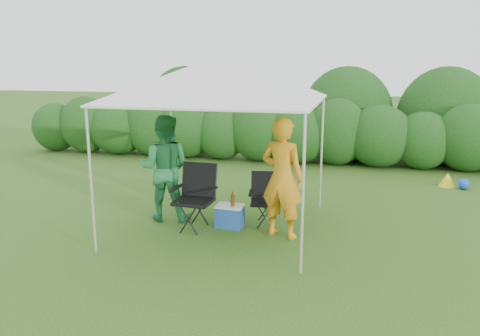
% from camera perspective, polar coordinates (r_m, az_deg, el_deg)
% --- Properties ---
extents(ground, '(70.00, 70.00, 0.00)m').
position_cam_1_polar(ground, '(7.53, -3.18, -8.33)').
color(ground, '#3D6620').
extents(hedge, '(15.61, 1.53, 1.80)m').
position_cam_1_polar(hedge, '(13.01, 5.05, 4.32)').
color(hedge, '#1F4F18').
rests_on(hedge, ground).
extents(canopy, '(3.10, 3.10, 2.83)m').
position_cam_1_polar(canopy, '(7.52, -2.27, 10.86)').
color(canopy, silver).
rests_on(canopy, ground).
extents(chair_right, '(0.61, 0.57, 0.88)m').
position_cam_1_polar(chair_right, '(8.00, 3.13, -3.29)').
color(chair_right, black).
rests_on(chair_right, ground).
extents(chair_left, '(0.69, 0.63, 1.08)m').
position_cam_1_polar(chair_left, '(7.80, -5.38, -2.93)').
color(chair_left, black).
rests_on(chair_left, ground).
extents(man, '(0.79, 0.63, 1.90)m').
position_cam_1_polar(man, '(7.29, 5.17, -1.24)').
color(man, orange).
rests_on(man, ground).
extents(woman, '(0.99, 0.82, 1.84)m').
position_cam_1_polar(woman, '(8.20, -9.16, -0.01)').
color(woman, '#297F46').
rests_on(woman, ground).
extents(cooler, '(0.48, 0.36, 0.38)m').
position_cam_1_polar(cooler, '(7.88, -1.24, -5.87)').
color(cooler, '#244FA5').
rests_on(cooler, ground).
extents(bottle, '(0.07, 0.07, 0.25)m').
position_cam_1_polar(bottle, '(7.73, -0.90, -3.78)').
color(bottle, '#592D0C').
rests_on(bottle, cooler).
extents(lawn_toy, '(0.61, 0.51, 0.30)m').
position_cam_1_polar(lawn_toy, '(11.41, 24.38, -1.43)').
color(lawn_toy, yellow).
rests_on(lawn_toy, ground).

